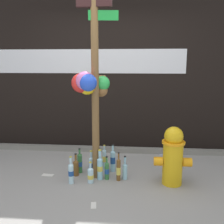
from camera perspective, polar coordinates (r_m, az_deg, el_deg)
The scene contains 20 objects.
ground_plane at distance 3.39m, azimuth -3.47°, elevation -16.70°, with size 14.00×14.00×0.00m, color gray.
building_wall at distance 4.83m, azimuth -0.48°, elevation 11.00°, with size 10.00×0.21×3.16m.
curb_strip at distance 4.68m, azimuth -0.91°, elevation -8.20°, with size 8.00×0.12×0.08m, color slate.
memorial_post at distance 3.38m, azimuth -4.58°, elevation 8.43°, with size 0.60×0.53×2.59m.
fire_hydrant at distance 3.49m, azimuth 13.18°, elevation -9.29°, with size 0.48×0.29×0.77m.
bottle_0 at distance 3.60m, azimuth -2.66°, elevation -12.01°, with size 0.08×0.08×0.42m.
bottle_1 at distance 3.85m, azimuth 0.19°, elevation -10.47°, with size 0.07×0.07×0.41m.
bottle_2 at distance 3.89m, azimuth -1.67°, elevation -10.24°, with size 0.06×0.06×0.38m.
bottle_3 at distance 3.63m, azimuth 2.84°, elevation -12.60°, with size 0.07×0.07×0.33m.
bottle_4 at distance 3.84m, azimuth -7.07°, elevation -10.92°, with size 0.07×0.07×0.36m.
bottle_5 at distance 3.57m, azimuth 1.44°, elevation -12.46°, with size 0.06×0.06×0.40m.
bottle_6 at distance 3.62m, azimuth -1.14°, elevation -12.61°, with size 0.06×0.06×0.32m.
bottle_7 at distance 3.75m, azimuth -4.52°, elevation -11.47°, with size 0.07×0.07×0.36m.
bottle_8 at distance 3.54m, azimuth -4.72°, elevation -13.54°, with size 0.08×0.08×0.29m.
bottle_9 at distance 3.91m, azimuth -3.91°, elevation -10.20°, with size 0.06×0.06×0.40m.
bottle_10 at distance 3.76m, azimuth -7.90°, elevation -11.84°, with size 0.08×0.08×0.32m.
bottle_11 at distance 3.54m, azimuth -8.96°, elevation -12.96°, with size 0.07×0.07×0.37m.
litter_0 at distance 4.64m, azimuth 11.26°, elevation -9.10°, with size 0.15×0.07×0.01m, color #8C99B2.
litter_1 at distance 3.09m, azimuth -4.06°, elevation -19.67°, with size 0.14×0.06×0.01m, color silver.
litter_2 at distance 3.89m, azimuth -13.90°, elevation -13.23°, with size 0.16×0.08×0.01m, color silver.
Camera 1 is at (0.46, -2.98, 1.57)m, focal length 41.76 mm.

